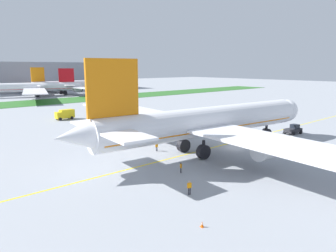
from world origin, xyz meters
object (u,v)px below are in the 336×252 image
at_px(ground_crew_wingwalker_port, 189,186).
at_px(traffic_cone_near_nose, 202,224).
at_px(ground_crew_marshaller_front, 181,167).
at_px(parked_airliner_far_right, 31,87).
at_px(pushback_tug, 293,130).
at_px(airliner_foreground, 205,122).
at_px(service_truck_baggage_loader, 65,114).
at_px(ground_crew_wingwalker_starboard, 157,146).
at_px(parked_airliner_far_outer, 66,85).

height_order(ground_crew_wingwalker_port, traffic_cone_near_nose, ground_crew_wingwalker_port).
height_order(ground_crew_marshaller_front, parked_airliner_far_right, parked_airliner_far_right).
xyz_separation_m(pushback_tug, ground_crew_marshaller_front, (-38.23, -2.36, -0.05)).
bearing_deg(pushback_tug, airliner_foreground, 174.40).
bearing_deg(service_truck_baggage_loader, ground_crew_wingwalker_port, -100.78).
distance_m(ground_crew_wingwalker_starboard, traffic_cone_near_nose, 28.28).
bearing_deg(pushback_tug, ground_crew_wingwalker_port, -168.45).
relative_size(airliner_foreground, traffic_cone_near_nose, 146.66).
xyz_separation_m(pushback_tug, traffic_cone_near_nose, (-47.61, -15.10, -0.71)).
bearing_deg(parked_airliner_far_outer, ground_crew_wingwalker_starboard, -107.17).
xyz_separation_m(airliner_foreground, ground_crew_wingwalker_starboard, (-5.77, 6.55, -4.61)).
xyz_separation_m(ground_crew_wingwalker_port, ground_crew_wingwalker_starboard, (9.74, 18.03, -0.11)).
xyz_separation_m(service_truck_baggage_loader, parked_airliner_far_right, (16.79, 78.67, 3.32)).
relative_size(pushback_tug, traffic_cone_near_nose, 10.66).
bearing_deg(ground_crew_wingwalker_port, service_truck_baggage_loader, 79.22).
relative_size(pushback_tug, parked_airliner_far_right, 0.08).
distance_m(traffic_cone_near_nose, parked_airliner_far_outer, 161.00).
bearing_deg(pushback_tug, ground_crew_wingwalker_starboard, 164.46).
xyz_separation_m(pushback_tug, service_truck_baggage_loader, (-30.97, 54.28, 0.57)).
bearing_deg(traffic_cone_near_nose, ground_crew_wingwalker_port, 53.78).
distance_m(ground_crew_marshaller_front, service_truck_baggage_loader, 57.11).
bearing_deg(traffic_cone_near_nose, airliner_foreground, 41.46).
bearing_deg(ground_crew_wingwalker_port, parked_airliner_far_outer, 71.35).
xyz_separation_m(ground_crew_wingwalker_starboard, traffic_cone_near_nose, (-14.37, -24.35, -0.68)).
bearing_deg(parked_airliner_far_right, pushback_tug, -83.91).
bearing_deg(ground_crew_wingwalker_starboard, service_truck_baggage_loader, 87.12).
bearing_deg(ground_crew_wingwalker_starboard, pushback_tug, -15.54).
bearing_deg(parked_airliner_far_outer, pushback_tug, -92.55).
bearing_deg(ground_crew_wingwalker_port, traffic_cone_near_nose, -126.22).
height_order(airliner_foreground, parked_airliner_far_right, airliner_foreground).
distance_m(ground_crew_marshaller_front, parked_airliner_far_right, 137.49).
bearing_deg(parked_airliner_far_outer, ground_crew_wingwalker_port, -108.65).
bearing_deg(parked_airliner_far_outer, airliner_foreground, -104.07).
relative_size(traffic_cone_near_nose, parked_airliner_far_right, 0.01).
bearing_deg(airliner_foreground, ground_crew_wingwalker_starboard, 131.39).
relative_size(service_truck_baggage_loader, parked_airliner_far_outer, 0.07).
distance_m(airliner_foreground, ground_crew_wingwalker_starboard, 9.88).
bearing_deg(ground_crew_marshaller_front, ground_crew_wingwalker_port, -126.49).
height_order(pushback_tug, service_truck_baggage_loader, service_truck_baggage_loader).
bearing_deg(ground_crew_wingwalker_starboard, traffic_cone_near_nose, -120.54).
bearing_deg(parked_airliner_far_right, ground_crew_wingwalker_port, -101.49).
bearing_deg(airliner_foreground, parked_airliner_far_outer, 75.93).
bearing_deg(airliner_foreground, ground_crew_marshaller_front, -154.84).
xyz_separation_m(airliner_foreground, parked_airliner_far_outer, (33.56, 133.90, -0.50)).
bearing_deg(parked_airliner_far_outer, parked_airliner_far_right, -169.82).
relative_size(airliner_foreground, ground_crew_wingwalker_starboard, 53.78).
height_order(airliner_foreground, ground_crew_marshaller_front, airliner_foreground).
bearing_deg(parked_airliner_far_right, parked_airliner_far_outer, 10.18).
bearing_deg(ground_crew_marshaller_front, parked_airliner_far_outer, 72.31).
relative_size(pushback_tug, ground_crew_wingwalker_starboard, 3.91).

